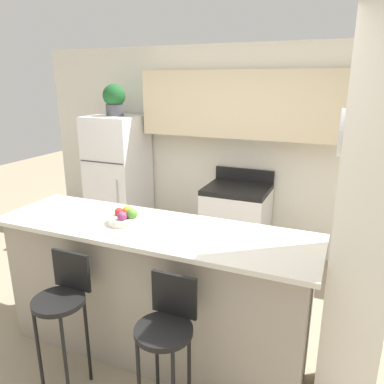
% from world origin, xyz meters
% --- Properties ---
extents(ground_plane, '(14.00, 14.00, 0.00)m').
position_xyz_m(ground_plane, '(0.00, 0.00, 0.00)').
color(ground_plane, gray).
extents(wall_back, '(5.60, 0.38, 2.55)m').
position_xyz_m(wall_back, '(0.11, 2.17, 1.54)').
color(wall_back, silver).
rests_on(wall_back, ground_plane).
extents(pillar_right, '(0.38, 0.32, 2.55)m').
position_xyz_m(pillar_right, '(1.43, 0.08, 1.28)').
color(pillar_right, silver).
rests_on(pillar_right, ground_plane).
extents(counter_bar, '(2.47, 0.73, 1.09)m').
position_xyz_m(counter_bar, '(0.00, 0.00, 0.55)').
color(counter_bar, gray).
rests_on(counter_bar, ground_plane).
extents(refrigerator, '(0.67, 0.73, 1.69)m').
position_xyz_m(refrigerator, '(-1.52, 1.84, 0.85)').
color(refrigerator, white).
rests_on(refrigerator, ground_plane).
extents(stove_range, '(0.75, 0.66, 1.07)m').
position_xyz_m(stove_range, '(0.12, 1.89, 0.46)').
color(stove_range, white).
rests_on(stove_range, ground_plane).
extents(bar_stool_left, '(0.35, 0.35, 1.00)m').
position_xyz_m(bar_stool_left, '(-0.40, -0.55, 0.67)').
color(bar_stool_left, black).
rests_on(bar_stool_left, ground_plane).
extents(bar_stool_right, '(0.35, 0.35, 1.00)m').
position_xyz_m(bar_stool_right, '(0.40, -0.55, 0.67)').
color(bar_stool_right, black).
rests_on(bar_stool_right, ground_plane).
extents(potted_plant_on_fridge, '(0.29, 0.29, 0.39)m').
position_xyz_m(potted_plant_on_fridge, '(-1.52, 1.84, 1.90)').
color(potted_plant_on_fridge, '#4C4C51').
rests_on(potted_plant_on_fridge, refrigerator).
extents(fruit_bowl, '(0.27, 0.27, 0.12)m').
position_xyz_m(fruit_bowl, '(-0.22, -0.00, 1.13)').
color(fruit_bowl, silver).
rests_on(fruit_bowl, counter_bar).
extents(trash_bin, '(0.28, 0.28, 0.38)m').
position_xyz_m(trash_bin, '(-0.97, 1.59, 0.19)').
color(trash_bin, black).
rests_on(trash_bin, ground_plane).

